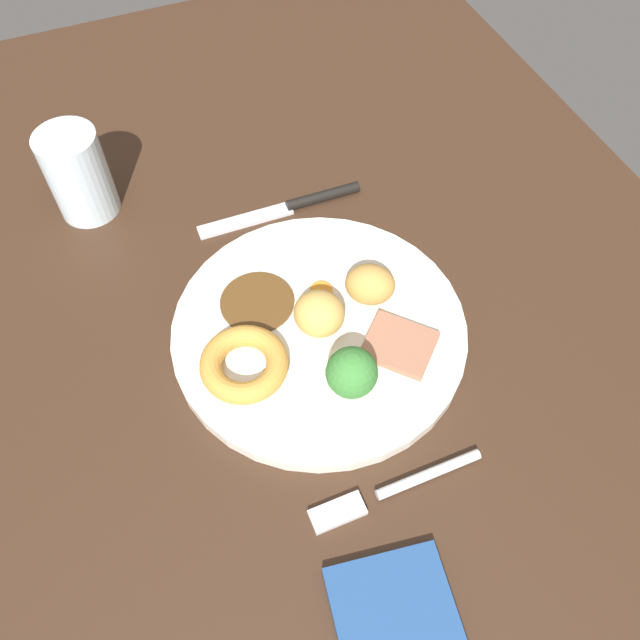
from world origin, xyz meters
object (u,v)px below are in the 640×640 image
(knife, at_px, (295,205))
(roast_potato_right, at_px, (318,314))
(roast_potato_left, at_px, (371,287))
(water_glass, at_px, (78,174))
(fork, at_px, (392,490))
(broccoli_floret, at_px, (355,372))
(dinner_plate, at_px, (320,330))
(yorkshire_pudding, at_px, (244,364))
(folded_napkin, at_px, (400,631))
(carrot_coin_front, at_px, (321,291))
(meat_slice_main, at_px, (399,345))

(knife, bearing_deg, roast_potato_right, 77.65)
(roast_potato_left, bearing_deg, water_glass, 43.53)
(fork, bearing_deg, roast_potato_right, -90.97)
(roast_potato_right, height_order, broccoli_floret, broccoli_floret)
(dinner_plate, distance_m, fork, 0.17)
(dinner_plate, distance_m, yorkshire_pudding, 0.08)
(roast_potato_left, distance_m, knife, 0.16)
(folded_napkin, bearing_deg, dinner_plate, -9.74)
(roast_potato_left, height_order, carrot_coin_front, roast_potato_left)
(dinner_plate, distance_m, knife, 0.17)
(roast_potato_left, xyz_separation_m, water_glass, (0.24, 0.23, 0.02))
(fork, bearing_deg, water_glass, -68.43)
(roast_potato_right, xyz_separation_m, folded_napkin, (-0.26, 0.04, -0.03))
(meat_slice_main, xyz_separation_m, fork, (-0.12, 0.06, -0.01))
(dinner_plate, xyz_separation_m, meat_slice_main, (-0.05, -0.06, 0.01))
(fork, bearing_deg, broccoli_floret, -93.92)
(dinner_plate, height_order, roast_potato_left, roast_potato_left)
(carrot_coin_front, distance_m, folded_napkin, 0.31)
(carrot_coin_front, bearing_deg, knife, -9.57)
(roast_potato_left, relative_size, carrot_coin_front, 2.17)
(knife, bearing_deg, water_glass, -21.29)
(water_glass, xyz_separation_m, folded_napkin, (-0.51, -0.12, -0.05))
(carrot_coin_front, bearing_deg, meat_slice_main, -153.43)
(meat_slice_main, relative_size, water_glass, 0.62)
(folded_napkin, bearing_deg, meat_slice_main, -25.84)
(yorkshire_pudding, relative_size, water_glass, 0.81)
(roast_potato_right, xyz_separation_m, carrot_coin_front, (0.04, -0.02, -0.02))
(yorkshire_pudding, bearing_deg, knife, -32.85)
(dinner_plate, bearing_deg, water_glass, 34.21)
(carrot_coin_front, distance_m, knife, 0.13)
(dinner_plate, bearing_deg, roast_potato_left, -79.01)
(knife, bearing_deg, carrot_coin_front, 81.58)
(yorkshire_pudding, relative_size, roast_potato_left, 1.66)
(fork, xyz_separation_m, folded_napkin, (-0.10, 0.04, 0.00))
(yorkshire_pudding, height_order, broccoli_floret, broccoli_floret)
(broccoli_floret, relative_size, fork, 0.35)
(broccoli_floret, distance_m, water_glass, 0.37)
(dinner_plate, relative_size, fork, 1.83)
(roast_potato_right, relative_size, broccoli_floret, 0.89)
(roast_potato_right, bearing_deg, roast_potato_left, -79.35)
(roast_potato_right, relative_size, knife, 0.26)
(roast_potato_right, bearing_deg, meat_slice_main, -129.33)
(broccoli_floret, bearing_deg, roast_potato_left, -33.35)
(broccoli_floret, distance_m, knife, 0.24)
(roast_potato_left, distance_m, broccoli_floret, 0.10)
(roast_potato_right, height_order, fork, roast_potato_right)
(meat_slice_main, distance_m, water_glass, 0.38)
(dinner_plate, height_order, roast_potato_right, roast_potato_right)
(meat_slice_main, relative_size, roast_potato_right, 1.29)
(carrot_coin_front, relative_size, water_glass, 0.22)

